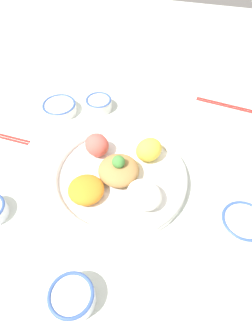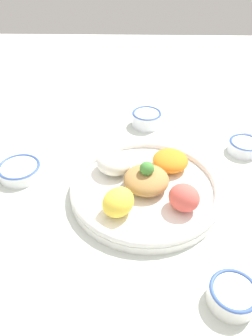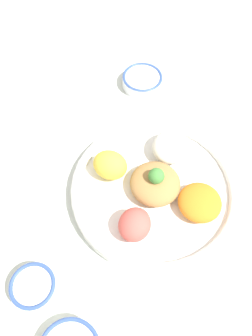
{
  "view_description": "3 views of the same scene",
  "coord_description": "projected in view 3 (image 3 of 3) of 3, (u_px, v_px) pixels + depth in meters",
  "views": [
    {
      "loc": [
        0.42,
        0.14,
        0.6
      ],
      "look_at": [
        0.02,
        0.03,
        0.08
      ],
      "focal_mm": 30.0,
      "sensor_mm": 36.0,
      "label": 1
    },
    {
      "loc": [
        -0.56,
        0.04,
        0.53
      ],
      "look_at": [
        0.04,
        0.06,
        0.05
      ],
      "focal_mm": 35.0,
      "sensor_mm": 36.0,
      "label": 2
    },
    {
      "loc": [
        -0.13,
        -0.28,
        0.64
      ],
      "look_at": [
        -0.05,
        0.05,
        0.06
      ],
      "focal_mm": 35.0,
      "sensor_mm": 36.0,
      "label": 3
    }
  ],
  "objects": [
    {
      "name": "sauce_bowl_dark",
      "position": [
        34.0,
        287.0,
        0.59
      ],
      "size": [
        0.08,
        0.08,
        0.04
      ],
      "color": "white",
      "rests_on": "ground_plane"
    },
    {
      "name": "salad_platter",
      "position": [
        154.0,
        187.0,
        0.69
      ],
      "size": [
        0.35,
        0.35,
        0.09
      ],
      "color": "white",
      "rests_on": "ground_plane"
    },
    {
      "name": "rice_bowl_blue",
      "position": [
        142.0,
        80.0,
        0.85
      ],
      "size": [
        0.1,
        0.1,
        0.03
      ],
      "color": "white",
      "rests_on": "ground_plane"
    },
    {
      "name": "ground_plane",
      "position": [
        155.0,
        197.0,
        0.7
      ],
      "size": [
        2.4,
        2.4,
        0.0
      ],
      "primitive_type": "plane",
      "color": "silver"
    }
  ]
}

